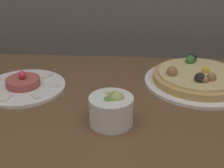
{
  "coord_description": "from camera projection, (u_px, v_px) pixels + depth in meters",
  "views": [
    {
      "loc": [
        0.04,
        -0.4,
        1.2
      ],
      "look_at": [
        -0.02,
        0.39,
        0.82
      ],
      "focal_mm": 50.0,
      "sensor_mm": 36.0,
      "label": 1
    }
  ],
  "objects": [
    {
      "name": "small_bowl",
      "position": [
        112.0,
        109.0,
        0.75
      ],
      "size": [
        0.11,
        0.11,
        0.08
      ],
      "color": "white",
      "rests_on": "dining_table"
    },
    {
      "name": "pizza_plate",
      "position": [
        198.0,
        78.0,
        0.97
      ],
      "size": [
        0.33,
        0.33,
        0.06
      ],
      "color": "white",
      "rests_on": "dining_table"
    },
    {
      "name": "dining_table",
      "position": [
        117.0,
        135.0,
        0.92
      ],
      "size": [
        1.32,
        0.71,
        0.78
      ],
      "color": "brown",
      "rests_on": "ground_plane"
    },
    {
      "name": "tartare_plate",
      "position": [
        24.0,
        85.0,
        0.94
      ],
      "size": [
        0.25,
        0.25,
        0.06
      ],
      "color": "white",
      "rests_on": "dining_table"
    }
  ]
}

